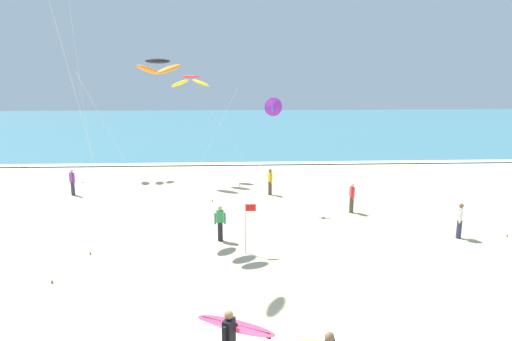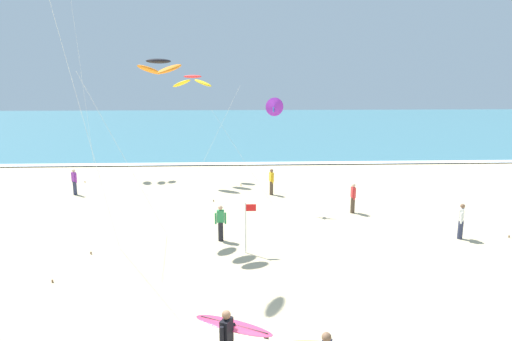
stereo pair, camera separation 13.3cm
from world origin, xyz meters
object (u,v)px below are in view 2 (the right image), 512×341
at_px(surfer_trailing, 230,333).
at_px(kite_arc_scarlet_low, 193,81).
at_px(lifeguard_flag, 247,223).
at_px(bystander_white_top, 461,221).
at_px(kite_arc_charcoal_far, 159,67).
at_px(bystander_purple_top, 74,182).
at_px(bystander_red_top, 353,198).
at_px(bystander_green_top, 221,223).
at_px(bystander_yellow_top, 271,182).
at_px(kite_delta_violet_near, 274,107).

bearing_deg(surfer_trailing, kite_arc_scarlet_low, 97.48).
bearing_deg(surfer_trailing, lifeguard_flag, 85.51).
relative_size(surfer_trailing, kite_arc_scarlet_low, 0.29).
bearing_deg(bystander_white_top, lifeguard_flag, -172.72).
bearing_deg(kite_arc_charcoal_far, lifeguard_flag, -31.32).
bearing_deg(lifeguard_flag, bystander_purple_top, 137.06).
height_order(bystander_white_top, bystander_red_top, same).
bearing_deg(bystander_white_top, kite_arc_charcoal_far, 175.64).
relative_size(bystander_white_top, bystander_green_top, 1.00).
relative_size(kite_arc_scarlet_low, bystander_yellow_top, 4.46).
distance_m(surfer_trailing, bystander_purple_top, 19.33).
xyz_separation_m(kite_arc_scarlet_low, bystander_green_top, (2.17, -11.78, -5.89)).
bearing_deg(bystander_yellow_top, bystander_purple_top, 177.58).
bearing_deg(bystander_red_top, surfer_trailing, -116.43).
xyz_separation_m(kite_arc_charcoal_far, bystander_green_top, (2.48, -0.77, -6.55)).
height_order(kite_delta_violet_near, lifeguard_flag, kite_delta_violet_near).
bearing_deg(kite_arc_scarlet_low, bystander_red_top, -42.13).
xyz_separation_m(bystander_white_top, bystander_yellow_top, (-7.70, 7.75, 0.00)).
relative_size(bystander_green_top, bystander_red_top, 1.00).
bearing_deg(bystander_white_top, bystander_green_top, 178.81).
bearing_deg(kite_arc_scarlet_low, bystander_purple_top, -151.44).
height_order(bystander_yellow_top, bystander_purple_top, same).
relative_size(bystander_green_top, lifeguard_flag, 0.76).
bearing_deg(surfer_trailing, bystander_white_top, 40.65).
relative_size(kite_arc_scarlet_low, bystander_white_top, 4.46).
bearing_deg(bystander_purple_top, bystander_white_top, -22.91).
distance_m(kite_arc_charcoal_far, bystander_yellow_top, 10.79).
height_order(kite_delta_violet_near, bystander_purple_top, kite_delta_violet_near).
xyz_separation_m(kite_arc_scarlet_low, bystander_white_top, (12.64, -12.00, -5.89)).
height_order(bystander_yellow_top, lifeguard_flag, lifeguard_flag).
height_order(kite_delta_violet_near, kite_arc_scarlet_low, kite_arc_scarlet_low).
relative_size(kite_arc_charcoal_far, kite_arc_scarlet_low, 1.09).
bearing_deg(kite_arc_scarlet_low, bystander_green_top, -79.58).
distance_m(bystander_yellow_top, bystander_purple_top, 11.84).
relative_size(bystander_yellow_top, bystander_purple_top, 1.00).
relative_size(surfer_trailing, bystander_yellow_top, 1.29).
height_order(bystander_green_top, lifeguard_flag, lifeguard_flag).
bearing_deg(bystander_white_top, kite_delta_violet_near, 146.92).
xyz_separation_m(surfer_trailing, bystander_green_top, (-0.53, 8.76, -0.23)).
height_order(surfer_trailing, bystander_red_top, surfer_trailing).
relative_size(bystander_red_top, bystander_purple_top, 1.00).
distance_m(surfer_trailing, bystander_green_top, 8.78).
distance_m(bystander_red_top, bystander_purple_top, 16.36).
bearing_deg(bystander_yellow_top, kite_delta_violet_near, -92.62).
height_order(kite_arc_charcoal_far, lifeguard_flag, kite_arc_charcoal_far).
bearing_deg(kite_delta_violet_near, bystander_purple_top, 164.90).
bearing_deg(kite_arc_charcoal_far, kite_arc_scarlet_low, 88.35).
bearing_deg(bystander_green_top, bystander_yellow_top, 69.75).
bearing_deg(bystander_green_top, kite_arc_scarlet_low, 100.42).
xyz_separation_m(bystander_white_top, bystander_red_top, (-3.74, 3.95, 0.00)).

